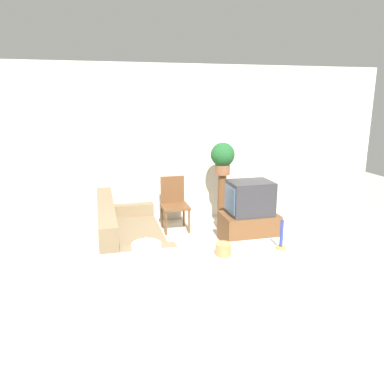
{
  "coord_description": "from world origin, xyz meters",
  "views": [
    {
      "loc": [
        -0.75,
        -2.95,
        2.14
      ],
      "look_at": [
        0.52,
        2.02,
        0.85
      ],
      "focal_mm": 35.0,
      "sensor_mm": 36.0,
      "label": 1
    }
  ],
  "objects_px": {
    "couch": "(128,246)",
    "wooden_chair": "(174,201)",
    "potted_plant": "(223,157)",
    "decorative_bowl": "(147,253)",
    "television": "(250,198)"
  },
  "relations": [
    {
      "from": "couch",
      "to": "wooden_chair",
      "type": "bearing_deg",
      "value": 56.88
    },
    {
      "from": "potted_plant",
      "to": "decorative_bowl",
      "type": "relative_size",
      "value": 2.71
    },
    {
      "from": "television",
      "to": "potted_plant",
      "type": "bearing_deg",
      "value": 99.07
    },
    {
      "from": "decorative_bowl",
      "to": "wooden_chair",
      "type": "bearing_deg",
      "value": 75.63
    },
    {
      "from": "couch",
      "to": "potted_plant",
      "type": "bearing_deg",
      "value": 38.13
    },
    {
      "from": "wooden_chair",
      "to": "television",
      "type": "bearing_deg",
      "value": -41.62
    },
    {
      "from": "television",
      "to": "couch",
      "type": "bearing_deg",
      "value": -165.49
    },
    {
      "from": "wooden_chair",
      "to": "decorative_bowl",
      "type": "bearing_deg",
      "value": -104.37
    },
    {
      "from": "wooden_chair",
      "to": "potted_plant",
      "type": "xyz_separation_m",
      "value": [
        0.84,
        -0.0,
        0.71
      ]
    },
    {
      "from": "wooden_chair",
      "to": "potted_plant",
      "type": "height_order",
      "value": "potted_plant"
    },
    {
      "from": "television",
      "to": "wooden_chair",
      "type": "height_order",
      "value": "television"
    },
    {
      "from": "wooden_chair",
      "to": "decorative_bowl",
      "type": "xyz_separation_m",
      "value": [
        -0.91,
        -3.55,
        0.66
      ]
    },
    {
      "from": "couch",
      "to": "television",
      "type": "bearing_deg",
      "value": 14.51
    },
    {
      "from": "television",
      "to": "wooden_chair",
      "type": "distance_m",
      "value": 1.32
    },
    {
      "from": "television",
      "to": "potted_plant",
      "type": "relative_size",
      "value": 1.2
    }
  ]
}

